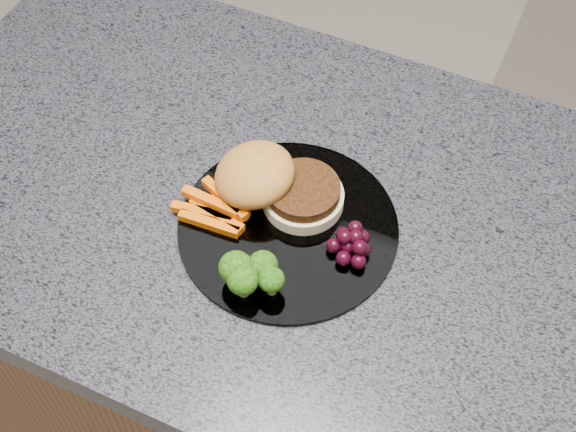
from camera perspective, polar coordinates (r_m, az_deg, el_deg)
The scene contains 7 objects.
island_cabinet at distance 1.36m, azimuth 3.20°, elevation -12.32°, with size 1.20×0.60×0.86m, color brown.
countertop at distance 0.96m, azimuth 4.41°, elevation -1.55°, with size 1.20×0.60×0.04m, color #45454F.
plate at distance 0.94m, azimuth 0.00°, elevation -0.82°, with size 0.26×0.26×0.01m, color white.
burger at distance 0.95m, azimuth -1.15°, elevation 2.28°, with size 0.19×0.14×0.05m.
carrot_sticks at distance 0.95m, azimuth -5.28°, elevation 0.48°, with size 0.09×0.06×0.02m.
broccoli at distance 0.87m, azimuth -2.74°, elevation -4.05°, with size 0.08×0.06×0.05m.
grape_bunch at distance 0.91m, azimuth 4.54°, elevation -1.99°, with size 0.05×0.05×0.03m.
Camera 1 is at (0.16, -0.52, 1.67)m, focal length 50.00 mm.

